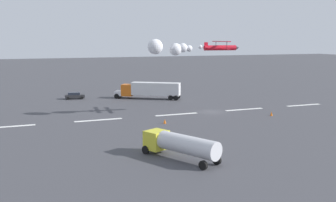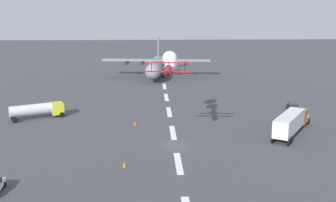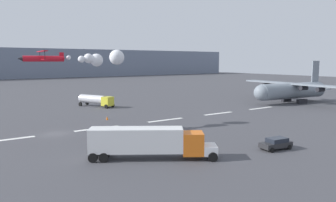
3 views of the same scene
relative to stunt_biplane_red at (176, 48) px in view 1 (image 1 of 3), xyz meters
name	(u,v)px [view 1 (image 1 of 3)]	position (x,y,z in m)	size (l,w,h in m)	color
ground_plane	(211,112)	(-7.35, -0.48, -11.89)	(440.00, 440.00, 0.00)	#424247
runway_stripe_3	(304,105)	(-28.45, -0.48, -11.89)	(8.00, 0.90, 0.01)	white
runway_stripe_4	(244,109)	(-14.38, -0.48, -11.89)	(8.00, 0.90, 0.01)	white
runway_stripe_5	(176,114)	(-0.31, -0.48, -11.89)	(8.00, 0.90, 0.01)	white
runway_stripe_6	(99,120)	(13.76, -0.48, -11.89)	(8.00, 0.90, 0.01)	white
runway_stripe_7	(8,127)	(27.83, -0.48, -11.89)	(8.00, 0.90, 0.01)	white
stunt_biplane_red	(176,48)	(0.00, 0.00, 0.00)	(17.07, 6.80, 2.87)	red
semi_truck_orange	(150,89)	(-1.90, -20.18, -9.76)	(13.91, 10.44, 3.70)	silver
fuel_tanker_truck	(180,144)	(9.73, 24.76, -10.14)	(6.61, 9.96, 2.90)	yellow
followme_car_yellow	(75,95)	(13.92, -26.03, -11.08)	(4.52, 2.48, 1.52)	#262628
traffic_cone_near	(271,114)	(-15.41, 6.77, -11.52)	(0.44, 0.44, 0.75)	orange
traffic_cone_far	(165,121)	(4.43, 6.10, -11.52)	(0.44, 0.44, 0.75)	orange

